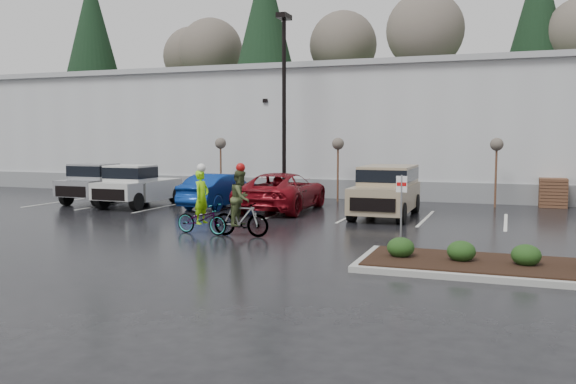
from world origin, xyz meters
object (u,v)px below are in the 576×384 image
(lamppost, at_px, (284,87))
(fire_lane_sign, at_px, (401,204))
(pickup_white, at_px, (142,185))
(sapling_mid, at_px, (338,147))
(suv_tan, at_px, (386,191))
(pallet_stack_a, at_px, (553,193))
(cyclist_olive, at_px, (241,210))
(sapling_west, at_px, (221,146))
(car_red, at_px, (282,191))
(sapling_east, at_px, (497,148))
(pickup_silver, at_px, (106,183))
(car_blue, at_px, (220,190))
(cyclist_hivis, at_px, (202,212))

(lamppost, bearing_deg, fire_lane_sign, -56.54)
(lamppost, xyz_separation_m, pickup_white, (-5.70, -3.93, -4.71))
(sapling_mid, bearing_deg, lamppost, -158.20)
(pickup_white, relative_size, suv_tan, 1.02)
(pickup_white, bearing_deg, pallet_stack_a, 18.05)
(pallet_stack_a, xyz_separation_m, cyclist_olive, (-10.12, -12.50, 0.20))
(sapling_west, bearing_deg, car_red, -40.34)
(sapling_west, xyz_separation_m, sapling_east, (14.00, 0.00, 0.00))
(pickup_white, bearing_deg, sapling_west, 70.95)
(fire_lane_sign, xyz_separation_m, suv_tan, (-1.93, 7.81, -0.38))
(sapling_mid, distance_m, cyclist_olive, 11.65)
(sapling_east, relative_size, pickup_white, 0.62)
(sapling_mid, height_order, sapling_east, same)
(lamppost, relative_size, car_red, 1.53)
(sapling_west, distance_m, sapling_east, 14.00)
(pickup_silver, height_order, car_blue, pickup_silver)
(sapling_mid, height_order, pallet_stack_a, sapling_mid)
(sapling_west, xyz_separation_m, cyclist_hivis, (4.96, -11.50, -2.00))
(pallet_stack_a, height_order, car_red, car_red)
(sapling_mid, distance_m, cyclist_hivis, 11.77)
(sapling_mid, height_order, car_red, sapling_mid)
(pickup_white, bearing_deg, cyclist_olive, -39.08)
(lamppost, relative_size, sapling_west, 2.88)
(cyclist_olive, bearing_deg, fire_lane_sign, -104.58)
(cyclist_hivis, distance_m, cyclist_olive, 1.43)
(lamppost, distance_m, cyclist_olive, 11.79)
(lamppost, height_order, pickup_silver, lamppost)
(pickup_silver, xyz_separation_m, car_blue, (6.33, -0.05, -0.20))
(lamppost, xyz_separation_m, car_red, (1.16, -3.38, -4.85))
(pallet_stack_a, bearing_deg, pickup_white, -161.95)
(sapling_east, height_order, pickup_white, sapling_east)
(sapling_mid, bearing_deg, sapling_east, 0.00)
(cyclist_hivis, bearing_deg, suv_tan, -30.15)
(sapling_west, xyz_separation_m, pickup_white, (-1.70, -4.93, -1.75))
(cyclist_olive, bearing_deg, sapling_west, 27.95)
(car_red, height_order, cyclist_olive, cyclist_olive)
(pickup_silver, distance_m, car_red, 9.42)
(sapling_west, xyz_separation_m, sapling_mid, (6.50, 0.00, 0.00))
(pickup_silver, bearing_deg, suv_tan, -3.02)
(sapling_west, height_order, car_red, sapling_west)
(lamppost, xyz_separation_m, fire_lane_sign, (7.80, -11.80, -4.28))
(lamppost, bearing_deg, cyclist_hivis, -84.79)
(car_red, distance_m, cyclist_olive, 7.22)
(pallet_stack_a, xyz_separation_m, pickup_white, (-18.20, -5.93, 0.30))
(pickup_silver, bearing_deg, pickup_white, -15.05)
(sapling_east, distance_m, fire_lane_sign, 13.06)
(car_red, bearing_deg, car_blue, -3.32)
(lamppost, relative_size, cyclist_hivis, 3.91)
(pickup_silver, bearing_deg, car_blue, -0.46)
(cyclist_hivis, bearing_deg, car_blue, 28.67)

